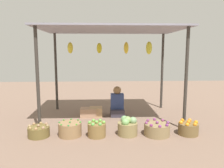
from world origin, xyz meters
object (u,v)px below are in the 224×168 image
Objects in this scene: basket_cabbages at (128,127)px; basket_oranges at (188,128)px; vendor_person at (117,104)px; basket_green_chilies at (70,129)px; basket_potatoes at (39,131)px; basket_purple_onions at (157,129)px; basket_green_apples at (97,129)px; wooden_crate_near_vendor at (96,112)px; wooden_crate_stacked_rear at (89,112)px.

basket_cabbages is 1.25m from basket_oranges.
basket_green_chilies is (-1.06, -1.41, -0.16)m from vendor_person.
basket_purple_onions reaches higher than basket_potatoes.
vendor_person is at bearing 70.79° from basket_green_apples.
basket_green_chilies is 1.43m from wooden_crate_near_vendor.
basket_cabbages is at bearing 0.16° from basket_potatoes.
vendor_person reaches higher than basket_green_chilies.
basket_potatoes is 1.03× the size of wooden_crate_stacked_rear.
basket_cabbages is 1.51m from wooden_crate_near_vendor.
basket_potatoes is 1.05× the size of basket_oranges.
wooden_crate_stacked_rear is at bearing 137.28° from basket_purple_onions.
basket_green_apples reaches higher than basket_potatoes.
basket_purple_onions is at bearing -64.28° from vendor_person.
vendor_person is 1.83× the size of basket_potatoes.
wooden_crate_near_vendor is at bearing 132.38° from basket_purple_onions.
basket_cabbages reaches higher than basket_oranges.
basket_potatoes is at bearing -139.51° from vendor_person.
vendor_person is at bearing 53.23° from basket_green_chilies.
basket_purple_onions is (0.60, -0.04, -0.05)m from basket_cabbages.
basket_oranges is at bearing -1.68° from basket_cabbages.
basket_green_apples is 0.70× the size of basket_purple_onions.
wooden_crate_near_vendor is 0.80× the size of wooden_crate_stacked_rear.
basket_green_apples reaches higher than basket_green_chilies.
basket_potatoes is 1.61m from wooden_crate_stacked_rear.
wooden_crate_stacked_rear is (-2.12, 1.35, -0.01)m from basket_oranges.
basket_green_chilies is 1.28× the size of basket_green_apples.
basket_cabbages is (1.17, -0.01, 0.04)m from basket_green_chilies.
basket_oranges is at bearing -35.85° from wooden_crate_near_vendor.
basket_cabbages reaches higher than basket_green_chilies.
basket_green_apples is at bearing -175.13° from basket_cabbages.
basket_oranges is 1.22× the size of wooden_crate_near_vendor.
basket_purple_onions is at bearing 0.56° from basket_green_apples.
basket_green_chilies reaches higher than wooden_crate_near_vendor.
wooden_crate_stacked_rear is at bearing -167.97° from wooden_crate_near_vendor.
basket_green_apples is 1.39m from wooden_crate_stacked_rear.
basket_purple_onions is 1.28× the size of basket_oranges.
wooden_crate_near_vendor is at bearing -172.50° from vendor_person.
basket_green_chilies is (0.62, 0.02, 0.03)m from basket_potatoes.
vendor_person is 1.68× the size of basket_green_chilies.
basket_oranges reaches higher than basket_purple_onions.
basket_potatoes is 0.82× the size of basket_purple_onions.
vendor_person is 1.64m from basket_purple_onions.
basket_purple_onions is (1.22, 0.01, -0.02)m from basket_green_apples.
basket_potatoes is 2.39m from basket_purple_onions.
basket_potatoes is 3.04m from basket_oranges.
basket_purple_onions is 0.65m from basket_oranges.
wooden_crate_stacked_rear is at bearing 147.50° from basket_oranges.
vendor_person reaches higher than basket_oranges.
basket_green_apples is (0.54, -0.07, 0.01)m from basket_green_chilies.
vendor_person is at bearing 94.42° from basket_cabbages.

